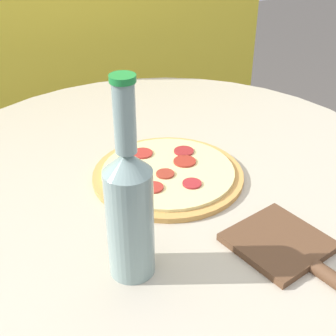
# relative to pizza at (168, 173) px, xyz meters

# --- Properties ---
(table) EXTENTS (0.97, 0.97, 0.70)m
(table) POSITION_rel_pizza_xyz_m (0.01, 0.04, -0.19)
(table) COLOR #B2A893
(table) RESTS_ON ground_plane
(pizza) EXTENTS (0.28, 0.28, 0.02)m
(pizza) POSITION_rel_pizza_xyz_m (0.00, 0.00, 0.00)
(pizza) COLOR #C68E47
(pizza) RESTS_ON table
(beer_bottle) EXTENTS (0.06, 0.06, 0.29)m
(beer_bottle) POSITION_rel_pizza_xyz_m (-0.14, -0.21, 0.10)
(beer_bottle) COLOR gray
(beer_bottle) RESTS_ON table
(pizza_paddle) EXTENTS (0.16, 0.30, 0.02)m
(pizza_paddle) POSITION_rel_pizza_xyz_m (0.09, -0.28, -0.00)
(pizza_paddle) COLOR brown
(pizza_paddle) RESTS_ON table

